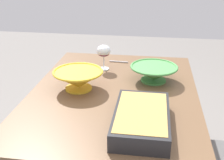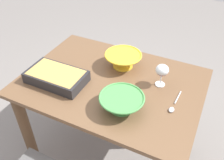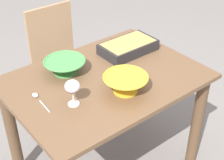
{
  "view_description": "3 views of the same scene",
  "coord_description": "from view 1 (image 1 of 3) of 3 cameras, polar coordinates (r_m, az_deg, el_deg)",
  "views": [
    {
      "loc": [
        1.33,
        0.19,
        1.42
      ],
      "look_at": [
        -0.02,
        -0.01,
        0.83
      ],
      "focal_mm": 47.0,
      "sensor_mm": 36.0,
      "label": 1
    },
    {
      "loc": [
        -0.54,
        1.1,
        1.77
      ],
      "look_at": [
        -0.02,
        0.03,
        0.81
      ],
      "focal_mm": 38.97,
      "sensor_mm": 36.0,
      "label": 2
    },
    {
      "loc": [
        -1.02,
        -1.34,
        1.88
      ],
      "look_at": [
        -0.03,
        -0.1,
        0.82
      ],
      "focal_mm": 53.83,
      "sensor_mm": 36.0,
      "label": 3
    }
  ],
  "objects": [
    {
      "name": "dining_table",
      "position": [
        1.56,
        0.37,
        -7.66
      ],
      "size": [
        1.15,
        0.83,
        0.78
      ],
      "color": "brown",
      "rests_on": "ground_plane"
    },
    {
      "name": "casserole_dish",
      "position": [
        1.18,
        5.76,
        -7.38
      ],
      "size": [
        0.38,
        0.22,
        0.07
      ],
      "color": "#262628",
      "rests_on": "dining_table"
    },
    {
      "name": "mixing_bowl",
      "position": [
        1.5,
        -6.55,
        0.28
      ],
      "size": [
        0.25,
        0.25,
        0.1
      ],
      "color": "yellow",
      "rests_on": "dining_table"
    },
    {
      "name": "serving_spoon",
      "position": [
        1.86,
        3.89,
        3.48
      ],
      "size": [
        0.03,
        0.2,
        0.01
      ],
      "color": "silver",
      "rests_on": "dining_table"
    },
    {
      "name": "small_bowl",
      "position": [
        1.6,
        8.12,
        1.45
      ],
      "size": [
        0.26,
        0.26,
        0.09
      ],
      "color": "#4C994C",
      "rests_on": "dining_table"
    },
    {
      "name": "wine_glass",
      "position": [
        1.73,
        -1.63,
        5.46
      ],
      "size": [
        0.08,
        0.08,
        0.15
      ],
      "color": "white",
      "rests_on": "dining_table"
    }
  ]
}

